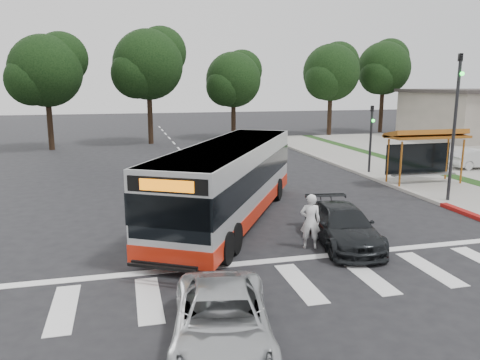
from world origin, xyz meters
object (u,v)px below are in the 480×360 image
object	(u,v)px
pedestrian	(310,221)
silver_suv_south	(222,321)
transit_bus	(230,183)
dark_sedan	(343,226)

from	to	relation	value
pedestrian	silver_suv_south	world-z (taller)	pedestrian
transit_bus	pedestrian	distance (m)	4.15
transit_bus	dark_sedan	xyz separation A→B (m)	(3.02, -3.60, -0.86)
transit_bus	silver_suv_south	size ratio (longest dim) A/B	2.70
pedestrian	silver_suv_south	distance (m)	6.46
dark_sedan	silver_suv_south	bearing A→B (deg)	-127.39
dark_sedan	silver_suv_south	distance (m)	7.31
pedestrian	dark_sedan	size ratio (longest dim) A/B	0.41
transit_bus	silver_suv_south	distance (m)	9.06
dark_sedan	silver_suv_south	xyz separation A→B (m)	(-5.18, -5.15, -0.04)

